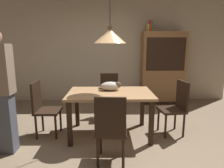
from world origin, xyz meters
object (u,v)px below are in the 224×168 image
at_px(cat_sleeping, 111,86).
at_px(person_standing, 0,93).
at_px(pendant_lamp, 110,36).
at_px(chair_left_side, 43,106).
at_px(chair_right_side, 176,105).
at_px(book_green_slim, 152,26).
at_px(dining_table, 110,98).
at_px(book_red_tall, 150,26).
at_px(book_yellow_short, 148,28).
at_px(chair_near_front, 111,127).
at_px(hutch_bookcase, 163,70).
at_px(chair_far_back, 109,93).

relative_size(cat_sleeping, person_standing, 0.23).
bearing_deg(pendant_lamp, chair_left_side, 179.94).
relative_size(chair_right_side, book_green_slim, 3.58).
height_order(dining_table, book_red_tall, book_red_tall).
bearing_deg(chair_right_side, book_yellow_short, 94.56).
xyz_separation_m(chair_right_side, book_yellow_short, (-0.15, 1.89, 1.43)).
relative_size(chair_right_side, cat_sleeping, 2.38).
xyz_separation_m(pendant_lamp, book_yellow_short, (0.98, 1.89, 0.28)).
bearing_deg(book_yellow_short, chair_left_side, -138.04).
distance_m(dining_table, chair_near_front, 0.89).
xyz_separation_m(chair_near_front, hutch_bookcase, (1.41, 2.77, 0.38)).
relative_size(dining_table, chair_far_back, 1.51).
relative_size(chair_far_back, book_red_tall, 3.32).
bearing_deg(chair_far_back, pendant_lamp, -89.90).
height_order(cat_sleeping, person_standing, person_standing).
bearing_deg(book_red_tall, person_standing, -136.66).
height_order(cat_sleeping, book_green_slim, book_green_slim).
height_order(chair_right_side, person_standing, person_standing).
distance_m(hutch_bookcase, book_green_slim, 1.14).
bearing_deg(chair_right_side, dining_table, -179.55).
xyz_separation_m(book_yellow_short, book_red_tall, (0.06, 0.00, 0.05)).
xyz_separation_m(book_green_slim, person_standing, (-2.61, -2.42, -1.10)).
bearing_deg(book_yellow_short, person_standing, -136.01).
bearing_deg(book_red_tall, book_yellow_short, 180.00).
bearing_deg(book_green_slim, person_standing, -137.20).
bearing_deg(dining_table, person_standing, -161.09).
bearing_deg(person_standing, chair_near_front, -13.14).
bearing_deg(book_red_tall, chair_near_front, -110.58).
bearing_deg(book_green_slim, chair_right_side, -88.65).
distance_m(chair_right_side, book_green_slim, 2.39).
bearing_deg(chair_near_front, dining_table, 89.57).
height_order(chair_left_side, cat_sleeping, chair_left_side).
distance_m(chair_right_side, hutch_bookcase, 1.94).
relative_size(chair_left_side, book_red_tall, 3.32).
xyz_separation_m(dining_table, book_yellow_short, (0.98, 1.89, 1.29)).
xyz_separation_m(chair_far_back, hutch_bookcase, (1.41, 1.01, 0.38)).
xyz_separation_m(chair_far_back, pendant_lamp, (0.00, -0.88, 1.15)).
distance_m(chair_left_side, chair_right_side, 2.26).
bearing_deg(hutch_bookcase, chair_near_front, -117.00).
height_order(chair_right_side, book_red_tall, book_red_tall).
xyz_separation_m(chair_near_front, cat_sleeping, (0.02, 1.02, 0.32)).
bearing_deg(hutch_bookcase, dining_table, -126.59).
relative_size(cat_sleeping, book_red_tall, 1.40).
bearing_deg(chair_right_side, person_standing, -168.67).
distance_m(hutch_bookcase, book_red_tall, 1.16).
distance_m(chair_near_front, person_standing, 1.60).
distance_m(chair_far_back, book_yellow_short, 2.01).
xyz_separation_m(chair_near_front, pendant_lamp, (0.01, 0.88, 1.15)).
distance_m(pendant_lamp, person_standing, 1.79).
bearing_deg(pendant_lamp, dining_table, 0.00).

